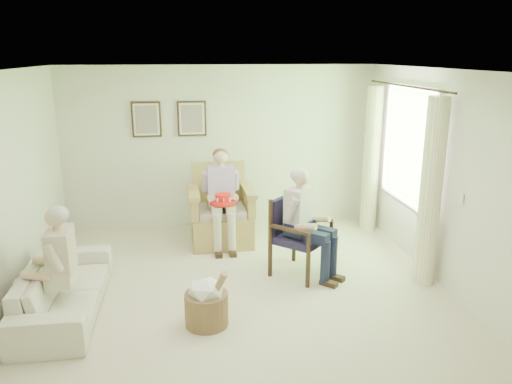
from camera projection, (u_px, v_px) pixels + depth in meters
The scene contains 18 objects.
floor at pixel (241, 301), 5.77m from camera, with size 5.50×5.50×0.00m, color beige.
back_wall at pixel (221, 148), 8.04m from camera, with size 5.00×0.04×2.60m, color silver.
front_wall at pixel (295, 325), 2.80m from camera, with size 5.00×0.04×2.60m, color silver.
right_wall at pixel (455, 185), 5.77m from camera, with size 0.04×5.50×2.60m, color silver.
ceiling at pixel (239, 71), 5.07m from camera, with size 5.00×5.50×0.02m, color white.
window at pixel (409, 143), 6.83m from camera, with size 0.13×2.50×1.63m.
curtain_left at pixel (431, 193), 5.99m from camera, with size 0.34×0.34×2.30m, color #FAF4C3.
curtain_right at pixel (371, 160), 7.86m from camera, with size 0.34×0.34×2.30m, color #FAF4C3.
framed_print_left at pixel (146, 119), 7.72m from camera, with size 0.45×0.05×0.55m.
framed_print_right at pixel (192, 119), 7.81m from camera, with size 0.45×0.05×0.55m.
wicker_armchair at pixel (221, 218), 7.51m from camera, with size 0.92×0.91×1.18m.
wood_armchair at pixel (300, 231), 6.45m from camera, with size 0.65×0.61×1.00m.
sofa at pixel (64, 288), 5.48m from camera, with size 0.76×1.94×0.57m, color silver.
person_wicker at pixel (222, 191), 7.24m from camera, with size 0.40×0.63×1.42m.
person_dark at pixel (303, 216), 6.22m from camera, with size 0.40×0.62×1.38m.
person_sofa at pixel (56, 260), 5.19m from camera, with size 0.42×0.63×1.24m.
red_hat at pixel (223, 200), 7.07m from camera, with size 0.38×0.38×0.14m.
hatbox at pixel (207, 302), 5.22m from camera, with size 0.56×0.56×0.67m.
Camera 1 is at (-0.58, -5.19, 2.78)m, focal length 35.00 mm.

